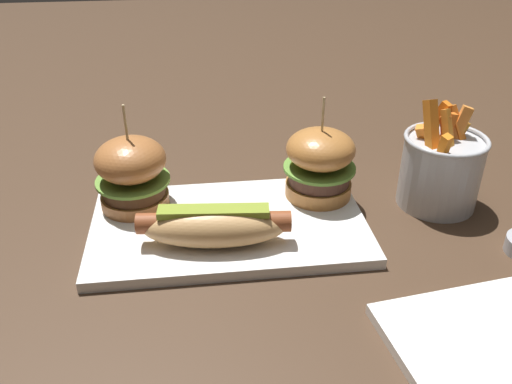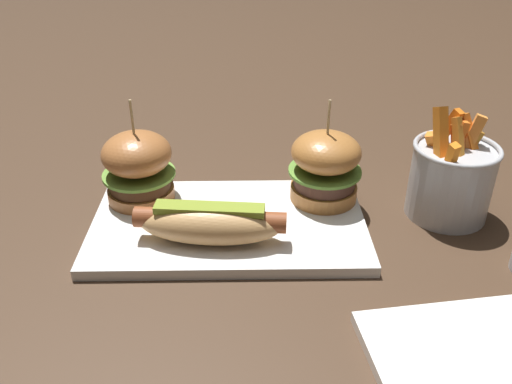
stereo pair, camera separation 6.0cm
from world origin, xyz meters
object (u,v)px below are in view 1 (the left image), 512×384
object	(u,v)px
slider_left	(132,172)
slider_right	(320,163)
hot_dog	(214,225)
fries_bucket	(441,168)
platter_main	(229,226)

from	to	relation	value
slider_left	slider_right	world-z (taller)	same
hot_dog	slider_left	xyz separation A→B (m)	(-0.10, 0.10, 0.02)
hot_dog	slider_left	size ratio (longest dim) A/B	1.29
fries_bucket	platter_main	bearing A→B (deg)	-173.47
slider_left	slider_right	xyz separation A→B (m)	(0.24, -0.00, -0.00)
platter_main	fries_bucket	size ratio (longest dim) A/B	2.28
platter_main	slider_right	size ratio (longest dim) A/B	2.46
slider_right	slider_left	bearing A→B (deg)	179.04
slider_right	fries_bucket	distance (m)	0.16
hot_dog	slider_left	bearing A→B (deg)	134.87
platter_main	slider_left	distance (m)	0.14
slider_left	fries_bucket	world-z (taller)	slider_left
hot_dog	fries_bucket	distance (m)	0.31
platter_main	hot_dog	world-z (taller)	hot_dog
hot_dog	fries_bucket	size ratio (longest dim) A/B	1.20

